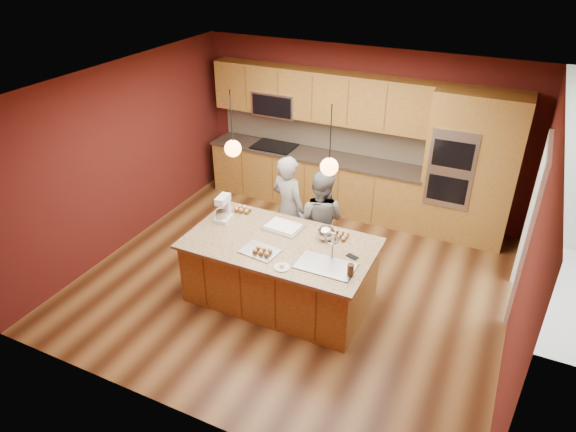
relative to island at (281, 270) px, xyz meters
The scene contains 24 objects.
floor 0.61m from the island, 90.78° to the left, with size 5.50×5.50×0.00m, color #412110.
ceiling 2.30m from the island, 90.78° to the left, with size 5.50×5.50×0.00m, color white.
wall_back 3.06m from the island, 90.11° to the left, with size 5.50×5.50×0.00m, color #4C1613.
wall_front 2.27m from the island, 90.16° to the right, with size 5.50×5.50×0.00m, color #4C1613.
wall_left 2.93m from the island, behind, with size 5.00×5.00×0.00m, color #4C1613.
wall_right 2.92m from the island, ahead, with size 5.00×5.00×0.00m, color #4C1613.
cabinet_run 2.81m from the island, 104.40° to the left, with size 3.74×0.64×2.30m.
oven_column 3.28m from the island, 54.91° to the left, with size 1.30×0.62×2.30m.
doorway_trim 3.05m from the island, 24.19° to the left, with size 0.08×1.11×2.20m, color white, non-canonical shape.
pendant_left 1.68m from the island, behind, with size 0.20×0.20×0.80m.
pendant_right 1.67m from the island, ahead, with size 0.20×0.20×0.80m.
island is the anchor object (origin of this frame).
person_left 1.03m from the island, 109.93° to the left, with size 0.58×0.38×1.60m, color black.
person_right 0.97m from the island, 80.66° to the left, with size 0.71×0.56×1.47m, color slate.
stand_mixer 1.11m from the island, 169.28° to the left, with size 0.20×0.27×0.35m.
sheet_cake 0.56m from the island, 111.20° to the left, with size 0.51×0.40×0.05m.
cooling_rack 0.54m from the island, 114.95° to the right, with size 0.44×0.32×0.02m, color #B9BCC0.
mixing_bowl 0.76m from the island, 33.42° to the left, with size 0.22×0.22×0.19m, color silver.
plate 0.69m from the island, 62.63° to the right, with size 0.19×0.19×0.01m, color silver.
tumbler 1.15m from the island, 15.50° to the right, with size 0.08×0.08×0.15m, color #3A2312.
phone 1.00m from the island, ahead, with size 0.14×0.08×0.01m, color black.
cupcakes_left 1.05m from the island, 149.54° to the left, with size 0.24×0.16×0.07m, color tan, non-canonical shape.
cupcakes_rack 0.59m from the island, 103.74° to the right, with size 0.24×0.16×0.07m, color tan, non-canonical shape.
cupcakes_right 0.85m from the island, 36.43° to the left, with size 0.29×0.22×0.06m, color tan, non-canonical shape.
Camera 1 is at (2.39, -5.22, 4.30)m, focal length 32.00 mm.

